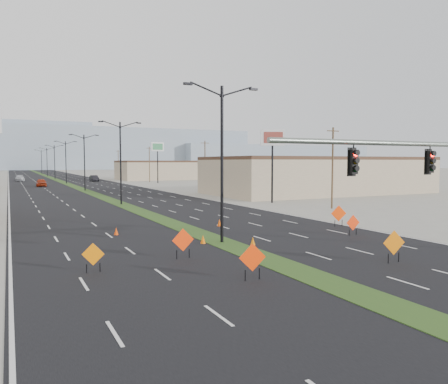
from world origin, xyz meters
name	(u,v)px	position (x,y,z in m)	size (l,w,h in m)	color
ground	(353,293)	(0.00, 0.00, 0.00)	(600.00, 600.00, 0.00)	gray
road_surface	(65,183)	(0.00, 100.00, 0.00)	(25.00, 400.00, 0.02)	black
median_strip	(65,183)	(0.00, 100.00, 0.00)	(2.00, 400.00, 0.04)	#294E1C
building_se_near	(318,176)	(34.00, 45.00, 2.75)	(36.00, 18.00, 5.50)	tan
building_se_far	(193,171)	(38.00, 110.00, 2.50)	(44.00, 16.00, 5.00)	tan
mesa_center	(92,149)	(40.00, 300.00, 14.00)	(220.00, 50.00, 28.00)	#8797A8
mesa_east	(271,157)	(180.00, 290.00, 9.00)	(160.00, 50.00, 18.00)	#8797A8
streetlight_0	(222,159)	(0.00, 12.00, 5.42)	(5.15, 0.24, 10.02)	black
streetlight_1	(121,160)	(0.00, 40.00, 5.42)	(5.15, 0.24, 10.02)	black
streetlight_2	(84,161)	(0.00, 68.00, 5.42)	(5.15, 0.24, 10.02)	black
streetlight_3	(66,161)	(0.00, 96.00, 5.42)	(5.15, 0.24, 10.02)	black
streetlight_4	(55,161)	(0.00, 124.00, 5.42)	(5.15, 0.24, 10.02)	black
streetlight_5	(47,161)	(0.00, 152.00, 5.42)	(5.15, 0.24, 10.02)	black
streetlight_6	(42,161)	(0.00, 180.00, 5.42)	(5.15, 0.24, 10.02)	black
utility_pole_0	(333,167)	(20.00, 25.00, 4.67)	(1.60, 0.20, 9.00)	#4C3823
utility_pole_1	(205,165)	(20.00, 60.00, 4.67)	(1.60, 0.20, 9.00)	#4C3823
utility_pole_2	(149,164)	(20.00, 95.00, 4.67)	(1.60, 0.20, 9.00)	#4C3823
utility_pole_3	(118,163)	(20.00, 130.00, 4.67)	(1.60, 0.20, 9.00)	#4C3823
car_left	(41,183)	(-6.16, 85.54, 0.83)	(1.95, 4.86, 1.65)	#9B2A11
car_mid	(94,178)	(8.03, 105.46, 0.80)	(1.69, 4.86, 1.60)	black
car_far	(20,178)	(-9.56, 116.34, 0.79)	(2.23, 5.48, 1.59)	#AAAEB4
construction_sign_0	(93,255)	(-8.79, 7.84, 0.82)	(0.99, 0.45, 1.41)	orange
construction_sign_1	(252,259)	(-2.73, 3.36, 0.97)	(1.22, 0.27, 1.64)	#FF3705
construction_sign_2	(183,241)	(-3.93, 8.74, 0.97)	(1.23, 0.05, 1.64)	#F73405
construction_sign_3	(394,244)	(5.48, 3.00, 1.00)	(1.26, 0.27, 1.69)	orange
construction_sign_4	(353,223)	(9.54, 10.37, 0.85)	(1.10, 0.12, 1.46)	#FF3105
construction_sign_5	(339,214)	(11.50, 14.12, 1.01)	(1.24, 0.40, 1.71)	#FF3E05
cone_0	(253,241)	(1.29, 10.26, 0.28)	(0.33, 0.33, 0.55)	#D86904
cone_1	(203,239)	(-1.25, 12.20, 0.28)	(0.34, 0.34, 0.56)	#E66204
cone_2	(219,223)	(2.93, 18.46, 0.30)	(0.36, 0.36, 0.60)	#D64504
cone_3	(116,231)	(-5.48, 17.96, 0.27)	(0.32, 0.32, 0.54)	#E03E04
pole_sign_east_near	(273,143)	(17.69, 33.70, 7.54)	(2.89, 1.58, 9.25)	black
pole_sign_east_far	(158,150)	(20.32, 89.17, 8.11)	(3.25, 0.60, 9.90)	black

